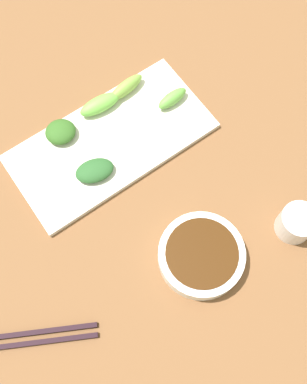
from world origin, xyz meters
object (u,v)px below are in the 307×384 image
serving_plate (111,142)px  chopsticks (27,339)px  sauce_bowl (201,255)px  tea_cup (296,223)px

serving_plate → chopsticks: (-0.22, 0.31, -0.00)m
sauce_bowl → tea_cup: tea_cup is taller
chopsticks → tea_cup: size_ratio=3.34×
chopsticks → sauce_bowl: bearing=-71.9°
serving_plate → tea_cup: (-0.33, -0.17, 0.02)m
sauce_bowl → serving_plate: (0.27, 0.00, -0.01)m
serving_plate → chopsticks: serving_plate is taller
serving_plate → chopsticks: bearing=125.3°
serving_plate → chopsticks: 0.38m
sauce_bowl → chopsticks: size_ratio=0.69×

